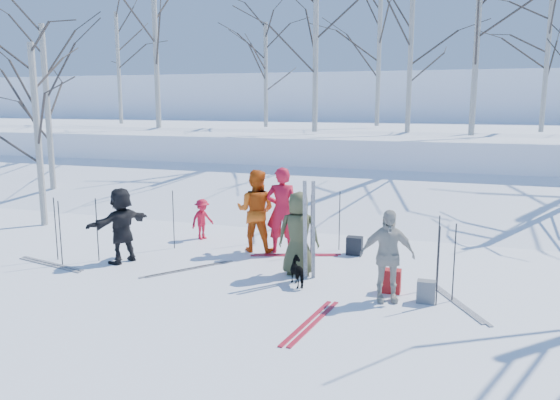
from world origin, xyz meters
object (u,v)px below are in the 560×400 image
(skier_redor_behind, at_px, (256,211))
(skier_red_seated, at_px, (202,219))
(skier_olive_center, at_px, (299,233))
(backpack_dark, at_px, (355,246))
(skier_red_north, at_px, (282,210))
(backpack_red, at_px, (391,281))
(backpack_grey, at_px, (426,292))
(skier_grey_west, at_px, (122,225))
(skier_cream_east, at_px, (387,256))
(dog, at_px, (299,272))

(skier_redor_behind, distance_m, skier_red_seated, 1.76)
(skier_olive_center, height_order, backpack_dark, skier_olive_center)
(skier_red_north, bearing_deg, backpack_red, 129.82)
(backpack_grey, bearing_deg, skier_grey_west, 176.32)
(skier_grey_west, height_order, backpack_grey, skier_grey_west)
(skier_red_north, xyz_separation_m, skier_red_seated, (-2.21, 0.53, -0.46))
(skier_olive_center, relative_size, skier_red_seated, 1.65)
(skier_olive_center, distance_m, skier_redor_behind, 1.92)
(skier_olive_center, height_order, backpack_red, skier_olive_center)
(skier_olive_center, distance_m, skier_cream_east, 2.02)
(skier_grey_west, xyz_separation_m, backpack_grey, (6.17, -0.40, -0.60))
(backpack_red, bearing_deg, skier_cream_east, -95.07)
(backpack_red, bearing_deg, skier_grey_west, 179.14)
(skier_redor_behind, relative_size, backpack_red, 4.37)
(skier_redor_behind, height_order, skier_red_seated, skier_redor_behind)
(skier_red_seated, xyz_separation_m, skier_cream_east, (4.81, -2.79, 0.29))
(skier_red_seated, bearing_deg, dog, -104.02)
(dog, bearing_deg, skier_redor_behind, -90.74)
(skier_red_north, bearing_deg, skier_grey_west, 15.35)
(skier_olive_center, xyz_separation_m, skier_grey_west, (-3.71, -0.39, -0.02))
(skier_red_north, distance_m, skier_red_seated, 2.32)
(skier_grey_west, bearing_deg, skier_red_seated, -177.42)
(skier_olive_center, xyz_separation_m, skier_redor_behind, (-1.39, 1.32, 0.10))
(backpack_dark, bearing_deg, skier_red_north, -167.65)
(skier_redor_behind, bearing_deg, backpack_dark, -174.39)
(skier_red_seated, relative_size, backpack_red, 2.35)
(dog, distance_m, backpack_grey, 2.27)
(skier_olive_center, bearing_deg, skier_red_north, -69.78)
(skier_red_north, xyz_separation_m, dog, (0.99, -1.97, -0.70))
(backpack_red, distance_m, backpack_dark, 2.42)
(skier_red_north, xyz_separation_m, backpack_red, (2.64, -1.83, -0.75))
(skier_red_north, relative_size, backpack_red, 4.56)
(skier_red_north, distance_m, skier_grey_west, 3.41)
(skier_olive_center, distance_m, skier_red_seated, 3.56)
(skier_cream_east, relative_size, backpack_red, 3.74)
(skier_red_seated, height_order, skier_cream_east, skier_cream_east)
(skier_grey_west, bearing_deg, backpack_grey, 106.27)
(skier_olive_center, xyz_separation_m, skier_red_north, (-0.79, 1.35, 0.14))
(skier_cream_east, bearing_deg, dog, 152.64)
(skier_red_seated, height_order, backpack_grey, skier_red_seated)
(skier_red_seated, xyz_separation_m, dog, (3.20, -2.50, -0.24))
(dog, bearing_deg, skier_grey_west, -43.44)
(backpack_grey, xyz_separation_m, backpack_dark, (-1.68, 2.48, 0.01))
(skier_cream_east, xyz_separation_m, backpack_red, (0.04, 0.43, -0.58))
(backpack_red, bearing_deg, skier_red_seated, 154.08)
(skier_cream_east, bearing_deg, backpack_dark, 94.49)
(dog, bearing_deg, skier_red_seated, -78.11)
(backpack_grey, height_order, backpack_dark, backpack_dark)
(skier_olive_center, height_order, dog, skier_olive_center)
(skier_redor_behind, relative_size, skier_grey_west, 1.16)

